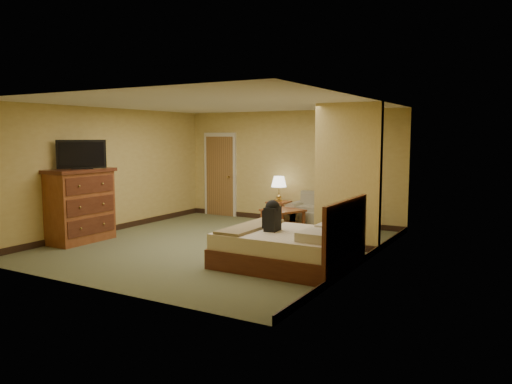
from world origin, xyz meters
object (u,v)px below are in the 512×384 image
Objects in this scene: loveseat at (324,217)px; bed at (291,247)px; dresser at (80,205)px; coffee_table at (283,216)px.

bed reaches higher than loveseat.
dresser reaches higher than loveseat.
bed is (1.41, -2.51, -0.04)m from coffee_table.
loveseat reaches higher than coffee_table.
loveseat is 0.77× the size of bed.
dresser is 4.33m from bed.
bed is at bearing -60.70° from coffee_table.
coffee_table is (-0.63, -0.73, 0.08)m from loveseat.
dresser is 0.70× the size of bed.
loveseat is 1.10× the size of dresser.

